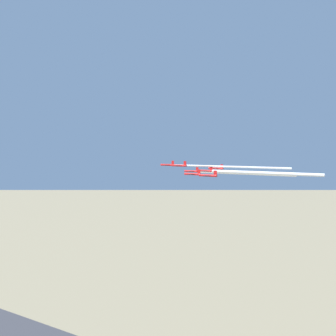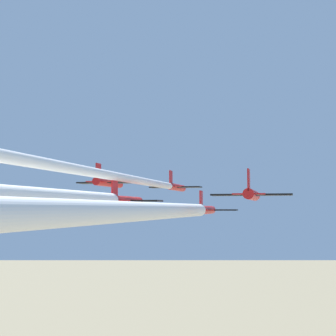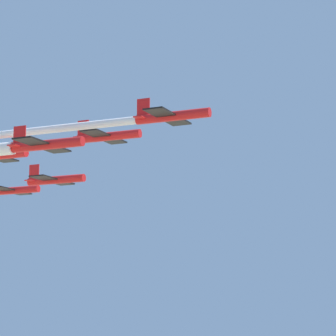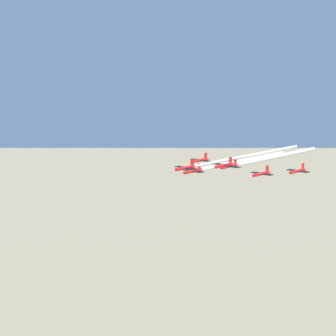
{
  "view_description": "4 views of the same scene",
  "coord_description": "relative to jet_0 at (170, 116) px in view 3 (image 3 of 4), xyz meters",
  "views": [
    {
      "loc": [
        -124.27,
        -77.92,
        121.69
      ],
      "look_at": [
        30.57,
        -31.19,
        112.87
      ],
      "focal_mm": 35.0,
      "sensor_mm": 36.0,
      "label": 1
    },
    {
      "loc": [
        27.45,
        -96.4,
        111.57
      ],
      "look_at": [
        28.55,
        -35.66,
        116.77
      ],
      "focal_mm": 50.0,
      "sensor_mm": 36.0,
      "label": 2
    },
    {
      "loc": [
        103.61,
        -21.07,
        95.72
      ],
      "look_at": [
        27.66,
        -31.85,
        109.78
      ],
      "focal_mm": 85.0,
      "sensor_mm": 36.0,
      "label": 3
    },
    {
      "loc": [
        -50.52,
        134.96,
        147.83
      ],
      "look_at": [
        33.91,
        -28.4,
        114.54
      ],
      "focal_mm": 70.0,
      "sensor_mm": 36.0,
      "label": 4
    }
  ],
  "objects": [
    {
      "name": "jet_0",
      "position": [
        0.0,
        0.0,
        0.0
      ],
      "size": [
        7.45,
        7.68,
        2.58
      ],
      "rotation": [
        0.0,
        0.0,
        6.01
      ],
      "color": "red"
    },
    {
      "name": "jet_1",
      "position": [
        -8.61,
        -8.23,
        0.17
      ],
      "size": [
        7.45,
        7.68,
        2.58
      ],
      "rotation": [
        0.0,
        0.0,
        6.01
      ],
      "color": "red"
    },
    {
      "name": "jet_2",
      "position": [
        3.01,
        -11.52,
        -3.1
      ],
      "size": [
        7.45,
        7.68,
        2.58
      ],
      "rotation": [
        0.0,
        0.0,
        6.01
      ],
      "color": "red"
    },
    {
      "name": "jet_3",
      "position": [
        -17.21,
        -16.45,
        -2.99
      ],
      "size": [
        7.45,
        7.68,
        2.58
      ],
      "rotation": [
        0.0,
        0.0,
        6.01
      ],
      "color": "red"
    },
    {
      "name": "jet_6",
      "position": [
        -25.82,
        -24.68,
        -2.78
      ],
      "size": [
        7.45,
        7.68,
        2.58
      ],
      "rotation": [
        0.0,
        0.0,
        6.01
      ],
      "color": "red"
    }
  ]
}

